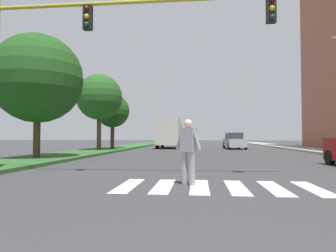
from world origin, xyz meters
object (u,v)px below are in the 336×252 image
Objects in this scene: tree_distant at (113,111)px; pedestrian_performer at (188,149)px; sedan_far_horizon at (184,139)px; sedan_midblock at (234,141)px; tree_far at (99,97)px; tree_mid at (38,79)px; sedan_distant at (189,140)px; traffic_light_gantry at (90,38)px; truck_box_delivery at (170,133)px.

tree_distant is 21.19m from pedestrian_performer.
sedan_far_horizon is at bearing 79.24° from tree_distant.
sedan_midblock is 1.00× the size of sedan_far_horizon.
tree_far is 3.73× the size of pedestrian_performer.
tree_distant is (0.45, 12.28, -0.67)m from tree_mid.
sedan_far_horizon is (-2.50, 47.59, -0.13)m from pedestrian_performer.
tree_mid is 1.28× the size of tree_distant.
tree_mid is at bearing -128.03° from sedan_midblock.
tree_far is at bearing -151.01° from sedan_midblock.
sedan_distant is (-1.05, 31.64, -0.16)m from pedestrian_performer.
traffic_light_gantry reaches higher than tree_distant.
sedan_midblock is at bearing 51.97° from tree_mid.
sedan_midblock is at bearing 71.62° from traffic_light_gantry.
tree_far is 32.11m from sedan_far_horizon.
sedan_far_horizon reaches higher than sedan_midblock.
sedan_distant is at bearing 118.72° from sedan_midblock.
sedan_far_horizon is at bearing 93.01° from pedestrian_performer.
pedestrian_performer is at bearing -24.55° from traffic_light_gantry.
sedan_distant reaches higher than sedan_midblock.
pedestrian_performer is (3.22, -1.47, -3.49)m from traffic_light_gantry.
truck_box_delivery is at bearing -103.04° from sedan_distant.
traffic_light_gantry is at bearing -75.65° from tree_distant.
tree_far is 9.71m from truck_box_delivery.
traffic_light_gantry is 1.71× the size of truck_box_delivery.
tree_mid reaches higher than sedan_far_horizon.
pedestrian_performer is 0.38× the size of sedan_midblock.
tree_far reaches higher than truck_box_delivery.
tree_far is 3.44m from tree_distant.
traffic_light_gantry is 2.41× the size of sedan_midblock.
sedan_far_horizon is (-1.45, 15.94, 0.02)m from sedan_distant.
sedan_midblock is 6.84m from truck_box_delivery.
pedestrian_performer is 0.27× the size of truck_box_delivery.
sedan_midblock is (7.06, 21.25, -3.66)m from traffic_light_gantry.
tree_distant reaches higher than sedan_midblock.
tree_far reaches higher than sedan_midblock.
tree_distant is 0.48× the size of traffic_light_gantry.
tree_far is 18.39m from pedestrian_performer.
truck_box_delivery is at bearing 170.13° from sedan_midblock.
traffic_light_gantry is 2.36× the size of sedan_distant.
sedan_distant is (2.17, 30.17, -3.65)m from traffic_light_gantry.
pedestrian_performer is at bearing -88.10° from sedan_distant.
tree_far is at bearing -99.91° from sedan_far_horizon.
traffic_light_gantry is (5.06, -5.74, 0.08)m from tree_mid.
truck_box_delivery is (-2.85, 23.88, 0.70)m from pedestrian_performer.
tree_far is 1.23× the size of tree_distant.
tree_distant is at bearing -138.68° from truck_box_delivery.
traffic_light_gantry is at bearing -72.03° from tree_far.
sedan_distant is 8.01m from truck_box_delivery.
sedan_midblock is at bearing 28.99° from tree_far.
truck_box_delivery is (5.44, 16.67, -2.71)m from tree_mid.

